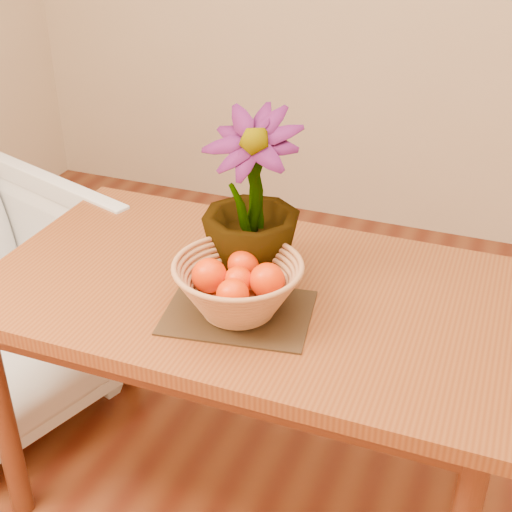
% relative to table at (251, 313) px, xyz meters
% --- Properties ---
extents(table, '(1.40, 0.80, 0.75)m').
position_rel_table_xyz_m(table, '(0.00, 0.00, 0.00)').
color(table, brown).
rests_on(table, floor).
extents(placemat, '(0.39, 0.32, 0.01)m').
position_rel_table_xyz_m(placemat, '(0.02, -0.13, 0.09)').
color(placemat, '#322012').
rests_on(placemat, table).
extents(wicker_basket, '(0.32, 0.32, 0.13)m').
position_rel_table_xyz_m(wicker_basket, '(0.02, -0.13, 0.16)').
color(wicker_basket, '#B4754B').
rests_on(wicker_basket, placemat).
extents(orange_pile, '(0.22, 0.22, 0.09)m').
position_rel_table_xyz_m(orange_pile, '(0.02, -0.13, 0.19)').
color(orange_pile, red).
rests_on(orange_pile, wicker_basket).
extents(potted_plant, '(0.28, 0.28, 0.45)m').
position_rel_table_xyz_m(potted_plant, '(-0.02, 0.05, 0.31)').
color(potted_plant, '#1A4112').
rests_on(potted_plant, table).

